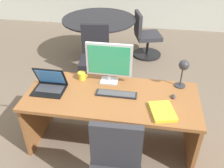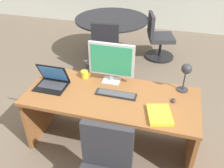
{
  "view_description": "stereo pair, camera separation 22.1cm",
  "coord_description": "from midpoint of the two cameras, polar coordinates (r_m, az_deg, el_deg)",
  "views": [
    {
      "loc": [
        0.35,
        -2.06,
        2.27
      ],
      "look_at": [
        0.0,
        0.04,
        0.85
      ],
      "focal_mm": 39.16,
      "sensor_mm": 36.0,
      "label": 1
    },
    {
      "loc": [
        0.56,
        -2.01,
        2.27
      ],
      "look_at": [
        0.0,
        0.04,
        0.85
      ],
      "focal_mm": 39.16,
      "sensor_mm": 36.0,
      "label": 2
    }
  ],
  "objects": [
    {
      "name": "ground",
      "position": [
        4.23,
        6.74,
        1.02
      ],
      "size": [
        12.0,
        12.0,
        0.0
      ],
      "primitive_type": "plane",
      "color": "#6B5B4C"
    },
    {
      "name": "meeting_chair_far",
      "position": [
        3.95,
        -0.32,
        5.38
      ],
      "size": [
        0.56,
        0.56,
        0.96
      ],
      "color": "black",
      "rests_on": "ground"
    },
    {
      "name": "monitor",
      "position": [
        2.69,
        2.21,
        5.36
      ],
      "size": [
        0.51,
        0.16,
        0.47
      ],
      "color": "#B7BABF",
      "rests_on": "desk"
    },
    {
      "name": "keyboard",
      "position": [
        2.59,
        3.41,
        -2.47
      ],
      "size": [
        0.43,
        0.11,
        0.02
      ],
      "color": "black",
      "rests_on": "desk"
    },
    {
      "name": "mouse",
      "position": [
        2.6,
        16.54,
        -3.76
      ],
      "size": [
        0.04,
        0.07,
        0.03
      ],
      "color": "#2D2D33",
      "rests_on": "desk"
    },
    {
      "name": "desk_lamp",
      "position": [
        2.66,
        19.19,
        2.56
      ],
      "size": [
        0.12,
        0.15,
        0.34
      ],
      "color": "#2D2D33",
      "rests_on": "desk"
    },
    {
      "name": "desk",
      "position": [
        2.75,
        2.36,
        -5.48
      ],
      "size": [
        1.84,
        0.78,
        0.73
      ],
      "color": "brown",
      "rests_on": "ground"
    },
    {
      "name": "meeting_table",
      "position": [
        4.66,
        1.32,
        12.85
      ],
      "size": [
        1.34,
        1.34,
        0.8
      ],
      "color": "black",
      "rests_on": "ground"
    },
    {
      "name": "meeting_chair_near",
      "position": [
        4.87,
        11.99,
        9.9
      ],
      "size": [
        0.58,
        0.57,
        0.88
      ],
      "color": "black",
      "rests_on": "ground"
    },
    {
      "name": "laptop",
      "position": [
        2.78,
        -11.53,
        1.1
      ],
      "size": [
        0.34,
        0.28,
        0.25
      ],
      "color": "black",
      "rests_on": "desk"
    },
    {
      "name": "book",
      "position": [
        2.39,
        13.67,
        -7.08
      ],
      "size": [
        0.29,
        0.34,
        0.04
      ],
      "color": "yellow",
      "rests_on": "desk"
    },
    {
      "name": "coffee_mug",
      "position": [
        2.87,
        -4.18,
        2.23
      ],
      "size": [
        0.11,
        0.09,
        0.09
      ],
      "color": "yellow",
      "rests_on": "desk"
    }
  ]
}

